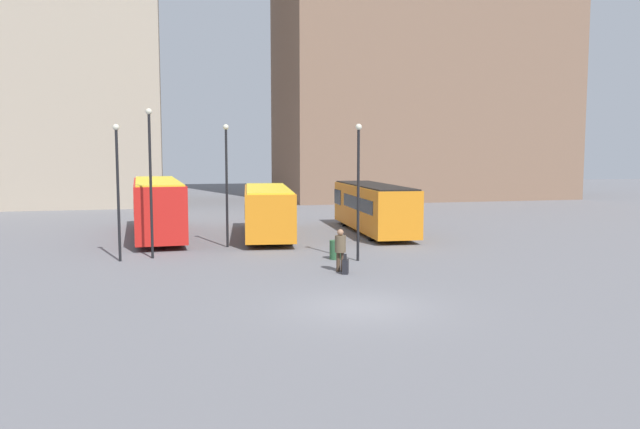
% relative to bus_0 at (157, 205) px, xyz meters
% --- Properties ---
extents(ground_plane, '(160.00, 160.00, 0.00)m').
position_rel_bus_0_xyz_m(ground_plane, '(6.24, -18.76, -1.75)').
color(ground_plane, slate).
extents(building_block_left, '(26.01, 16.21, 35.51)m').
position_rel_bus_0_xyz_m(building_block_left, '(-12.83, 26.38, 16.00)').
color(building_block_left, tan).
rests_on(building_block_left, ground_plane).
extents(bus_0, '(3.05, 12.54, 3.21)m').
position_rel_bus_0_xyz_m(bus_0, '(0.00, 0.00, 0.00)').
color(bus_0, red).
rests_on(bus_0, ground_plane).
extents(bus_1, '(3.80, 10.58, 2.80)m').
position_rel_bus_0_xyz_m(bus_1, '(6.07, -1.83, -0.22)').
color(bus_1, orange).
rests_on(bus_1, ground_plane).
extents(bus_2, '(3.16, 11.21, 2.87)m').
position_rel_bus_0_xyz_m(bus_2, '(12.49, -1.42, -0.19)').
color(bus_2, orange).
rests_on(bus_2, ground_plane).
extents(traveler, '(0.57, 0.57, 1.71)m').
position_rel_bus_0_xyz_m(traveler, '(7.22, -13.01, -0.74)').
color(traveler, '#4C3828').
rests_on(traveler, ground_plane).
extents(suitcase, '(0.37, 0.48, 0.82)m').
position_rel_bus_0_xyz_m(suitcase, '(7.29, -13.52, -1.46)').
color(suitcase, black).
rests_on(suitcase, ground_plane).
extents(lamp_post_0, '(0.28, 0.28, 5.99)m').
position_rel_bus_0_xyz_m(lamp_post_0, '(8.66, -10.77, 1.75)').
color(lamp_post_0, black).
rests_on(lamp_post_0, ground_plane).
extents(lamp_post_1, '(0.28, 0.28, 6.69)m').
position_rel_bus_0_xyz_m(lamp_post_1, '(-0.14, -7.93, 2.12)').
color(lamp_post_1, black).
rests_on(lamp_post_1, ground_plane).
extents(lamp_post_2, '(0.28, 0.28, 6.15)m').
position_rel_bus_0_xyz_m(lamp_post_2, '(3.47, -5.36, 1.84)').
color(lamp_post_2, black).
rests_on(lamp_post_2, ground_plane).
extents(lamp_post_3, '(0.28, 0.28, 5.97)m').
position_rel_bus_0_xyz_m(lamp_post_3, '(-1.51, -8.40, 1.74)').
color(lamp_post_3, black).
rests_on(lamp_post_3, ground_plane).
extents(trash_bin, '(0.52, 0.52, 0.85)m').
position_rel_bus_0_xyz_m(trash_bin, '(7.80, -10.16, -1.33)').
color(trash_bin, '#285633').
rests_on(trash_bin, ground_plane).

